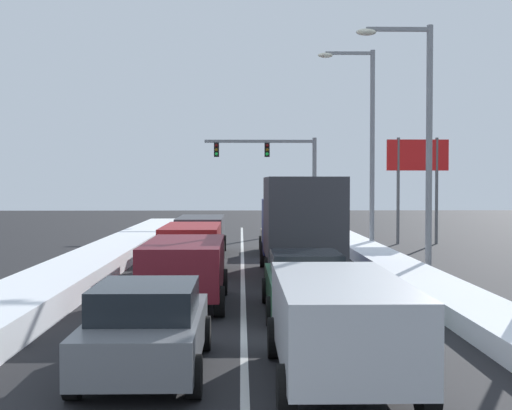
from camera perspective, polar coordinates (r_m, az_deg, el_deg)
ground_plane at (r=23.21m, az=-1.03°, el=-6.13°), size 120.00×120.00×0.00m
lane_stripe_between_right_lane_and_center_lane at (r=27.56m, az=-1.06°, el=-4.87°), size 0.14×48.25×0.01m
snow_bank_right_shoulder at (r=28.05m, az=9.87°, el=-4.30°), size 1.64×48.25×0.47m
snow_bank_left_shoulder at (r=28.02m, az=-11.99°, el=-4.14°), size 2.12×48.25×0.65m
suv_silver_right_lane_nearest at (r=11.78m, az=6.56°, el=-8.88°), size 2.16×4.90×1.67m
sedan_green_right_lane_second at (r=17.92m, az=3.84°, el=-6.02°), size 2.00×4.50×1.51m
box_truck_right_lane_third at (r=24.64m, az=3.43°, el=-1.23°), size 2.53×7.20×3.36m
sedan_tan_right_lane_fourth at (r=33.11m, az=2.04°, el=-2.43°), size 2.00×4.50×1.51m
sedan_gray_center_lane_nearest at (r=12.56m, az=-8.49°, el=-9.39°), size 2.00×4.50×1.51m
suv_maroon_center_lane_second at (r=19.15m, az=-5.59°, el=-4.76°), size 2.16×4.90×1.67m
suv_red_center_lane_third at (r=26.00m, az=-5.04°, el=-3.03°), size 2.16×4.90×1.67m
suv_charcoal_center_lane_fourth at (r=32.38m, az=-4.32°, el=-2.08°), size 2.16×4.90×1.67m
traffic_light_gantry at (r=49.38m, az=1.88°, el=3.29°), size 7.54×0.47×6.20m
street_lamp_right_mid at (r=25.99m, az=12.58°, el=5.97°), size 2.66×0.36×8.59m
street_lamp_right_far at (r=34.52m, az=8.50°, el=5.57°), size 2.66×0.36×9.32m
roadside_sign_right at (r=38.76m, az=12.45°, el=2.96°), size 3.20×0.16×5.50m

